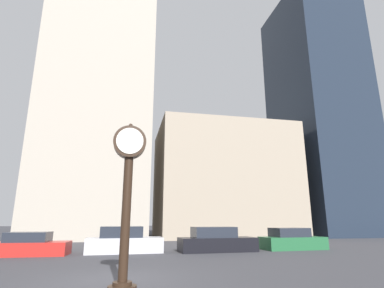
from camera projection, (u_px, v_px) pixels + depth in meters
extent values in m
plane|color=#38383D|center=(113.00, 280.00, 9.43)|extent=(200.00, 200.00, 0.00)
cube|color=#ADA393|center=(104.00, 60.00, 36.70)|extent=(11.47, 12.00, 41.88)
cube|color=gray|center=(222.00, 182.00, 36.00)|extent=(15.37, 12.00, 12.57)
cube|color=#1E2838|center=(317.00, 111.00, 41.32)|extent=(9.16, 12.00, 33.03)
cylinder|color=black|center=(122.00, 288.00, 8.05)|extent=(0.78, 0.78, 0.12)
cylinder|color=black|center=(122.00, 284.00, 8.08)|extent=(0.52, 0.52, 0.10)
cylinder|color=black|center=(126.00, 217.00, 8.51)|extent=(0.26, 0.26, 3.41)
cylinder|color=black|center=(130.00, 143.00, 9.05)|extent=(0.97, 0.44, 0.97)
cylinder|color=white|center=(130.00, 141.00, 8.84)|extent=(0.79, 0.02, 0.79)
cylinder|color=white|center=(130.00, 144.00, 9.27)|extent=(0.79, 0.02, 0.79)
sphere|color=black|center=(131.00, 126.00, 9.19)|extent=(0.12, 0.12, 0.12)
cube|color=red|center=(31.00, 249.00, 16.08)|extent=(3.90, 1.85, 0.70)
cube|color=#232833|center=(29.00, 237.00, 16.20)|extent=(2.17, 1.58, 0.52)
cube|color=#BCBCC1|center=(125.00, 245.00, 17.43)|extent=(4.41, 1.90, 0.86)
cube|color=#232833|center=(122.00, 232.00, 17.56)|extent=(2.45, 1.62, 0.63)
cube|color=black|center=(217.00, 245.00, 18.11)|extent=(4.72, 1.93, 0.82)
cube|color=#232833|center=(214.00, 232.00, 18.23)|extent=(2.62, 1.63, 0.63)
cube|color=#236038|center=(293.00, 243.00, 19.45)|extent=(4.19, 1.99, 0.79)
cube|color=#232833|center=(289.00, 232.00, 19.57)|extent=(2.33, 1.68, 0.57)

